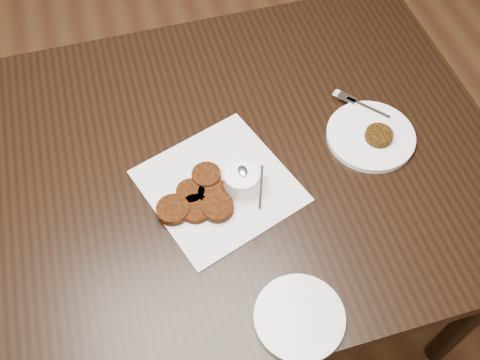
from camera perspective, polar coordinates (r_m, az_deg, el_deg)
name	(u,v)px	position (r m, az deg, el deg)	size (l,w,h in m)	color
floor	(202,340)	(1.87, -4.00, -16.41)	(4.00, 4.00, 0.00)	brown
table	(192,243)	(1.59, -5.08, -6.63)	(1.53, 0.98, 0.75)	black
napkin	(219,186)	(1.23, -2.21, -0.61)	(0.31, 0.31, 0.00)	white
sauce_ramekin	(242,173)	(1.18, 0.18, 0.77)	(0.11, 0.11, 0.12)	white
patty_cluster	(201,197)	(1.20, -4.11, -1.84)	(0.23, 0.23, 0.02)	#62270C
plate_with_patty	(371,134)	(1.34, 13.59, 4.72)	(0.21, 0.21, 0.03)	white
plate_empty	(299,317)	(1.10, 6.24, -14.13)	(0.18, 0.18, 0.01)	silver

